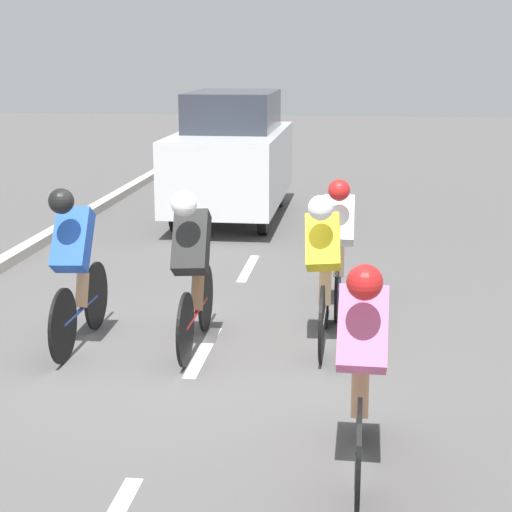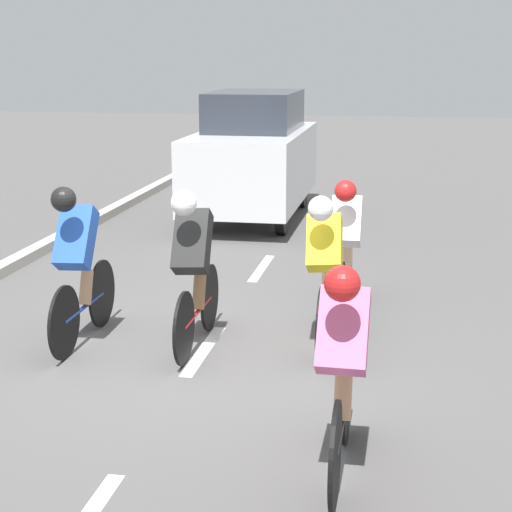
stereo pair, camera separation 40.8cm
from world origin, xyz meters
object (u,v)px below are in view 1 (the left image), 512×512
(cyclist_blue, at_px, (75,263))
(support_car, at_px, (232,156))
(cyclist_white, at_px, (339,240))
(cyclist_black, at_px, (192,265))
(cyclist_pink, at_px, (361,363))
(cyclist_yellow, at_px, (323,266))

(cyclist_blue, height_order, support_car, support_car)
(cyclist_white, bearing_deg, cyclist_black, 47.87)
(cyclist_white, bearing_deg, cyclist_blue, 32.11)
(cyclist_blue, distance_m, cyclist_pink, 3.50)
(cyclist_white, height_order, cyclist_pink, cyclist_pink)
(cyclist_pink, bearing_deg, cyclist_black, -55.36)
(cyclist_blue, bearing_deg, cyclist_white, -147.89)
(cyclist_blue, bearing_deg, cyclist_yellow, -171.77)
(cyclist_white, height_order, cyclist_blue, cyclist_blue)
(cyclist_black, bearing_deg, cyclist_blue, 3.59)
(cyclist_blue, xyz_separation_m, cyclist_yellow, (-2.33, -0.34, -0.04))
(cyclist_yellow, distance_m, cyclist_pink, 2.59)
(cyclist_white, xyz_separation_m, cyclist_blue, (2.44, 1.53, 0.05))
(cyclist_white, relative_size, cyclist_blue, 0.98)
(cyclist_black, xyz_separation_m, cyclist_pink, (-1.59, 2.29, -0.04))
(cyclist_blue, relative_size, cyclist_pink, 1.02)
(cyclist_white, bearing_deg, cyclist_pink, 94.04)
(cyclist_pink, bearing_deg, cyclist_white, -85.96)
(cyclist_pink, relative_size, support_car, 0.42)
(cyclist_black, distance_m, support_car, 6.58)
(cyclist_black, bearing_deg, cyclist_pink, 124.64)
(cyclist_blue, xyz_separation_m, cyclist_pink, (-2.70, 2.22, -0.04))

